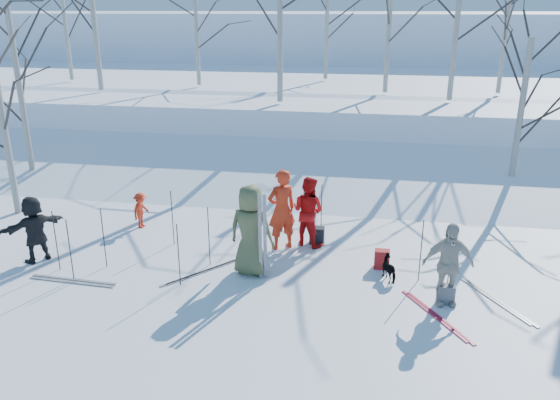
% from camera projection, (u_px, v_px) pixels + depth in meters
% --- Properties ---
extents(ground, '(120.00, 120.00, 0.00)m').
position_uv_depth(ground, '(267.00, 284.00, 11.11)').
color(ground, white).
rests_on(ground, ground).
extents(snow_ramp, '(70.00, 9.49, 4.12)m').
position_uv_depth(snow_ramp, '(310.00, 178.00, 17.56)').
color(snow_ramp, white).
rests_on(snow_ramp, ground).
extents(snow_plateau, '(70.00, 18.00, 2.20)m').
position_uv_depth(snow_plateau, '(335.00, 102.00, 26.57)').
color(snow_plateau, white).
rests_on(snow_plateau, ground).
extents(far_hill, '(90.00, 30.00, 6.00)m').
position_uv_depth(far_hill, '(355.00, 50.00, 45.74)').
color(far_hill, white).
rests_on(far_hill, ground).
extents(skier_olive_center, '(1.05, 0.78, 1.95)m').
position_uv_depth(skier_olive_center, '(251.00, 230.00, 11.26)').
color(skier_olive_center, '#4E5432').
rests_on(skier_olive_center, ground).
extents(skier_red_north, '(0.83, 0.77, 1.91)m').
position_uv_depth(skier_red_north, '(282.00, 210.00, 12.49)').
color(skier_red_north, red).
rests_on(skier_red_north, ground).
extents(skier_redor_behind, '(1.00, 0.91, 1.67)m').
position_uv_depth(skier_redor_behind, '(308.00, 211.00, 12.73)').
color(skier_redor_behind, red).
rests_on(skier_redor_behind, ground).
extents(skier_red_seated, '(0.43, 0.64, 0.92)m').
position_uv_depth(skier_red_seated, '(141.00, 210.00, 13.86)').
color(skier_red_seated, red).
rests_on(skier_red_seated, ground).
extents(skier_cream_east, '(1.01, 0.54, 1.64)m').
position_uv_depth(skier_cream_east, '(448.00, 264.00, 10.12)').
color(skier_cream_east, beige).
rests_on(skier_cream_east, ground).
extents(skier_grey_west, '(1.18, 1.38, 1.50)m').
position_uv_depth(skier_grey_west, '(34.00, 229.00, 11.92)').
color(skier_grey_west, black).
rests_on(skier_grey_west, ground).
extents(dog, '(0.51, 0.65, 0.50)m').
position_uv_depth(dog, '(391.00, 268.00, 11.22)').
color(dog, black).
rests_on(dog, ground).
extents(upright_ski_left, '(0.09, 0.16, 1.90)m').
position_uv_depth(upright_ski_left, '(260.00, 237.00, 10.99)').
color(upright_ski_left, silver).
rests_on(upright_ski_left, ground).
extents(upright_ski_right, '(0.09, 0.23, 1.89)m').
position_uv_depth(upright_ski_right, '(265.00, 237.00, 10.98)').
color(upright_ski_right, silver).
rests_on(upright_ski_right, ground).
extents(ski_pair_a, '(1.88, 2.08, 0.02)m').
position_uv_depth(ski_pair_a, '(497.00, 301.00, 10.44)').
color(ski_pair_a, silver).
rests_on(ski_pair_a, ground).
extents(ski_pair_b, '(0.37, 1.92, 0.02)m').
position_uv_depth(ski_pair_b, '(73.00, 281.00, 11.22)').
color(ski_pair_b, silver).
rests_on(ski_pair_b, ground).
extents(ski_pair_c, '(2.06, 2.10, 0.02)m').
position_uv_depth(ski_pair_c, '(202.00, 272.00, 11.60)').
color(ski_pair_c, silver).
rests_on(ski_pair_c, ground).
extents(ski_pair_d, '(1.91, 2.08, 0.02)m').
position_uv_depth(ski_pair_d, '(436.00, 316.00, 9.94)').
color(ski_pair_d, red).
rests_on(ski_pair_d, ground).
extents(ski_pole_a, '(0.02, 0.02, 1.34)m').
position_uv_depth(ski_pole_a, '(209.00, 236.00, 11.74)').
color(ski_pole_a, black).
rests_on(ski_pole_a, ground).
extents(ski_pole_b, '(0.02, 0.02, 1.34)m').
position_uv_depth(ski_pole_b, '(304.00, 215.00, 12.94)').
color(ski_pole_b, black).
rests_on(ski_pole_b, ground).
extents(ski_pole_c, '(0.02, 0.02, 1.34)m').
position_uv_depth(ski_pole_c, '(321.00, 211.00, 13.22)').
color(ski_pole_c, black).
rests_on(ski_pole_c, ground).
extents(ski_pole_d, '(0.02, 0.02, 1.34)m').
position_uv_depth(ski_pole_d, '(56.00, 241.00, 11.52)').
color(ski_pole_d, black).
rests_on(ski_pole_d, ground).
extents(ski_pole_e, '(0.02, 0.02, 1.34)m').
position_uv_depth(ski_pole_e, '(450.00, 265.00, 10.43)').
color(ski_pole_e, black).
rests_on(ski_pole_e, ground).
extents(ski_pole_f, '(0.02, 0.02, 1.34)m').
position_uv_depth(ski_pole_f, '(421.00, 251.00, 11.04)').
color(ski_pole_f, black).
rests_on(ski_pole_f, ground).
extents(ski_pole_g, '(0.02, 0.02, 1.34)m').
position_uv_depth(ski_pole_g, '(104.00, 238.00, 11.65)').
color(ski_pole_g, black).
rests_on(ski_pole_g, ground).
extents(ski_pole_h, '(0.02, 0.02, 1.34)m').
position_uv_depth(ski_pole_h, '(70.00, 250.00, 11.08)').
color(ski_pole_h, black).
rests_on(ski_pole_h, ground).
extents(ski_pole_i, '(0.02, 0.02, 1.34)m').
position_uv_depth(ski_pole_i, '(179.00, 255.00, 10.85)').
color(ski_pole_i, black).
rests_on(ski_pole_i, ground).
extents(ski_pole_j, '(0.02, 0.02, 1.34)m').
position_uv_depth(ski_pole_j, '(172.00, 218.00, 12.77)').
color(ski_pole_j, black).
rests_on(ski_pole_j, ground).
extents(backpack_red, '(0.32, 0.22, 0.42)m').
position_uv_depth(backpack_red, '(382.00, 259.00, 11.73)').
color(backpack_red, '#A91A1A').
rests_on(backpack_red, ground).
extents(backpack_grey, '(0.30, 0.20, 0.38)m').
position_uv_depth(backpack_grey, '(446.00, 294.00, 10.33)').
color(backpack_grey, '#56575D').
rests_on(backpack_grey, ground).
extents(backpack_dark, '(0.34, 0.24, 0.40)m').
position_uv_depth(backpack_dark, '(317.00, 235.00, 12.99)').
color(backpack_dark, black).
rests_on(backpack_dark, ground).
extents(birch_plateau_a, '(4.32, 4.32, 5.31)m').
position_uv_depth(birch_plateau_a, '(389.00, 21.00, 20.56)').
color(birch_plateau_a, silver).
rests_on(birch_plateau_a, snow_plateau).
extents(birch_plateau_b, '(3.59, 3.59, 4.28)m').
position_uv_depth(birch_plateau_b, '(197.00, 33.00, 22.74)').
color(birch_plateau_b, silver).
rests_on(birch_plateau_b, snow_plateau).
extents(birch_plateau_d, '(4.64, 4.64, 5.77)m').
position_uv_depth(birch_plateau_d, '(458.00, 15.00, 18.66)').
color(birch_plateau_d, silver).
rests_on(birch_plateau_d, snow_plateau).
extents(birch_plateau_e, '(4.98, 4.98, 6.25)m').
position_uv_depth(birch_plateau_e, '(93.00, 8.00, 20.95)').
color(birch_plateau_e, silver).
rests_on(birch_plateau_e, snow_plateau).
extents(birch_plateau_f, '(4.12, 4.12, 5.04)m').
position_uv_depth(birch_plateau_f, '(327.00, 22.00, 24.67)').
color(birch_plateau_f, silver).
rests_on(birch_plateau_f, snow_plateau).
extents(birch_plateau_g, '(4.09, 4.09, 4.99)m').
position_uv_depth(birch_plateau_g, '(65.00, 23.00, 24.35)').
color(birch_plateau_g, silver).
rests_on(birch_plateau_g, snow_plateau).
extents(birch_plateau_h, '(4.89, 4.89, 6.13)m').
position_uv_depth(birch_plateau_h, '(280.00, 10.00, 18.27)').
color(birch_plateau_h, silver).
rests_on(birch_plateau_h, snow_plateau).
extents(birch_plateau_i, '(3.58, 3.58, 4.26)m').
position_uv_depth(birch_plateau_i, '(505.00, 36.00, 20.48)').
color(birch_plateau_i, silver).
rests_on(birch_plateau_i, snow_plateau).
extents(birch_edge_a, '(4.16, 4.16, 5.08)m').
position_uv_depth(birch_edge_a, '(3.00, 121.00, 14.17)').
color(birch_edge_a, silver).
rests_on(birch_edge_a, ground).
extents(birch_edge_d, '(4.36, 4.36, 5.37)m').
position_uv_depth(birch_edge_d, '(21.00, 99.00, 16.76)').
color(birch_edge_d, silver).
rests_on(birch_edge_d, ground).
extents(birch_edge_e, '(3.82, 3.82, 4.59)m').
position_uv_depth(birch_edge_e, '(519.00, 121.00, 15.36)').
color(birch_edge_e, silver).
rests_on(birch_edge_e, ground).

